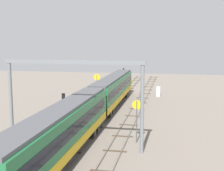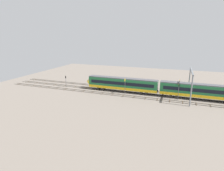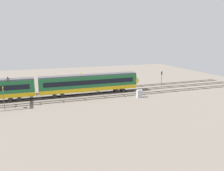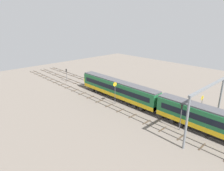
# 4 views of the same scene
# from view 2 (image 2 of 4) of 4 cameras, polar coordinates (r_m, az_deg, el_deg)

# --- Properties ---
(ground_plane) EXTENTS (103.23, 103.23, 0.00)m
(ground_plane) POSITION_cam_2_polar(r_m,az_deg,el_deg) (64.49, 2.94, -1.91)
(ground_plane) COLOR slate
(track_near_foreground) EXTENTS (87.23, 2.40, 0.16)m
(track_near_foreground) POSITION_cam_2_polar(r_m,az_deg,el_deg) (68.36, 3.99, -0.87)
(track_near_foreground) COLOR #59544C
(track_near_foreground) RESTS_ON ground
(track_with_train) EXTENTS (87.23, 2.40, 0.16)m
(track_with_train) POSITION_cam_2_polar(r_m,az_deg,el_deg) (64.47, 2.94, -1.85)
(track_with_train) COLOR #59544C
(track_with_train) RESTS_ON ground
(track_middle) EXTENTS (87.23, 2.40, 0.16)m
(track_middle) POSITION_cam_2_polar(r_m,az_deg,el_deg) (60.62, 1.76, -2.96)
(track_middle) COLOR #59544C
(track_middle) RESTS_ON ground
(train) EXTENTS (50.40, 3.24, 4.80)m
(train) POSITION_cam_2_polar(r_m,az_deg,el_deg) (61.47, 13.70, -0.61)
(train) COLOR #1E6638
(train) RESTS_ON ground
(overhead_gantry) EXTENTS (0.40, 14.19, 8.93)m
(overhead_gantry) POSITION_cam_2_polar(r_m,az_deg,el_deg) (60.49, 23.15, 1.99)
(overhead_gantry) COLOR slate
(overhead_gantry) RESTS_ON ground
(speed_sign_near_foreground) EXTENTS (0.14, 0.98, 4.60)m
(speed_sign_near_foreground) POSITION_cam_2_polar(r_m,az_deg,el_deg) (66.93, 20.08, 0.53)
(speed_sign_near_foreground) COLOR #4C4C51
(speed_sign_near_foreground) RESTS_ON ground
(speed_sign_mid_trackside) EXTENTS (0.14, 1.03, 5.42)m
(speed_sign_mid_trackside) POSITION_cam_2_polar(r_m,az_deg,el_deg) (60.74, 4.02, 0.53)
(speed_sign_mid_trackside) COLOR #4C4C51
(speed_sign_mid_trackside) RESTS_ON ground
(signal_light_trackside_approach) EXTENTS (0.31, 0.32, 4.39)m
(signal_light_trackside_approach) POSITION_cam_2_polar(r_m,az_deg,el_deg) (71.30, -14.05, 1.72)
(signal_light_trackside_approach) COLOR #4C4C51
(signal_light_trackside_approach) RESTS_ON ground
(signal_light_trackside_departure) EXTENTS (0.31, 0.32, 5.05)m
(signal_light_trackside_departure) POSITION_cam_2_polar(r_m,az_deg,el_deg) (58.94, 19.85, -1.15)
(signal_light_trackside_departure) COLOR #4C4C51
(signal_light_trackside_departure) RESTS_ON ground
(relay_cabinet) EXTENTS (1.29, 0.78, 1.87)m
(relay_cabinet) POSITION_cam_2_polar(r_m,az_deg,el_deg) (73.91, -2.83, 1.08)
(relay_cabinet) COLOR #B2B7BC
(relay_cabinet) RESTS_ON ground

